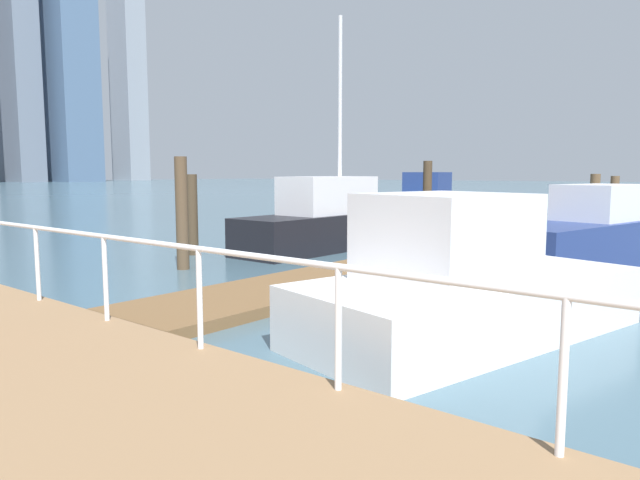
{
  "coord_description": "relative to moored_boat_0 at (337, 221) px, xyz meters",
  "views": [
    {
      "loc": [
        -6.9,
        4.61,
        2.22
      ],
      "look_at": [
        1.33,
        11.42,
        0.98
      ],
      "focal_mm": 32.67,
      "sensor_mm": 36.0,
      "label": 1
    }
  ],
  "objects": [
    {
      "name": "dock_piling_1",
      "position": [
        -3.74,
        2.04,
        0.29
      ],
      "size": [
        0.29,
        0.29,
        2.18
      ],
      "primitive_type": "cylinder",
      "color": "#473826",
      "rests_on": "ground_plane"
    },
    {
      "name": "dock_piling_4",
      "position": [
        7.92,
        -5.11,
        0.29
      ],
      "size": [
        0.33,
        0.33,
        2.18
      ],
      "primitive_type": "cylinder",
      "color": "brown",
      "rests_on": "ground_plane"
    },
    {
      "name": "moored_boat_3",
      "position": [
        1.34,
        -6.75,
        -0.07
      ],
      "size": [
        6.63,
        3.05,
        1.94
      ],
      "color": "navy",
      "rests_on": "ground_plane"
    },
    {
      "name": "ground_plane",
      "position": [
        -6.73,
        4.76,
        -0.8
      ],
      "size": [
        300.0,
        300.0,
        0.0
      ],
      "primitive_type": "plane",
      "color": "#476675"
    },
    {
      "name": "boardwalk_railing",
      "position": [
        -9.88,
        -7.72,
        0.45
      ],
      "size": [
        0.06,
        25.46,
        1.08
      ],
      "color": "white",
      "rests_on": "boardwalk"
    },
    {
      "name": "dock_piling_0",
      "position": [
        -5.4,
        0.29,
        0.5
      ],
      "size": [
        0.28,
        0.28,
        2.59
      ],
      "primitive_type": "cylinder",
      "color": "brown",
      "rests_on": "ground_plane"
    },
    {
      "name": "dock_piling_2",
      "position": [
        2.98,
        -1.35,
        0.5
      ],
      "size": [
        0.28,
        0.28,
        2.6
      ],
      "primitive_type": "cylinder",
      "color": "#473826",
      "rests_on": "ground_plane"
    },
    {
      "name": "floating_dock",
      "position": [
        -2.73,
        -3.42,
        -0.71
      ],
      "size": [
        14.99,
        2.0,
        0.18
      ],
      "primitive_type": "cube",
      "color": "brown",
      "rests_on": "ground_plane"
    },
    {
      "name": "moored_boat_4",
      "position": [
        -6.46,
        -7.22,
        -0.11
      ],
      "size": [
        5.48,
        3.28,
        1.96
      ],
      "color": "white",
      "rests_on": "ground_plane"
    },
    {
      "name": "skyline_tower_7",
      "position": [
        81.97,
        139.32,
        33.73
      ],
      "size": [
        6.4,
        9.52,
        69.05
      ],
      "primitive_type": "cube",
      "rotation": [
        0.0,
        0.0,
        0.0
      ],
      "color": "#8C939E",
      "rests_on": "ground_plane"
    },
    {
      "name": "dock_piling_3",
      "position": [
        6.69,
        -6.01,
        0.26
      ],
      "size": [
        0.26,
        0.26,
        2.12
      ],
      "primitive_type": "cylinder",
      "color": "brown",
      "rests_on": "ground_plane"
    },
    {
      "name": "moored_boat_5",
      "position": [
        8.87,
        2.17,
        0.01
      ],
      "size": [
        6.0,
        2.81,
        2.24
      ],
      "color": "#1E6B8C",
      "rests_on": "ground_plane"
    },
    {
      "name": "moored_boat_0",
      "position": [
        0.0,
        0.0,
        0.0
      ],
      "size": [
        7.41,
        1.88,
        6.72
      ],
      "color": "black",
      "rests_on": "ground_plane"
    },
    {
      "name": "skyline_tower_5",
      "position": [
        49.61,
        135.04,
        30.32
      ],
      "size": [
        6.14,
        12.36,
        62.23
      ],
      "primitive_type": "cube",
      "rotation": [
        0.0,
        0.0,
        -0.0
      ],
      "color": "slate",
      "rests_on": "ground_plane"
    },
    {
      "name": "skyline_tower_6",
      "position": [
        60.23,
        130.44,
        31.54
      ],
      "size": [
        9.87,
        13.67,
        64.67
      ],
      "primitive_type": "cube",
      "rotation": [
        0.0,
        0.0,
        -0.04
      ],
      "color": "slate",
      "rests_on": "ground_plane"
    }
  ]
}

